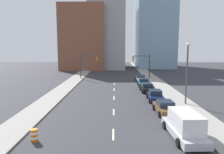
{
  "coord_description": "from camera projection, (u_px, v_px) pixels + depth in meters",
  "views": [
    {
      "loc": [
        0.12,
        -8.13,
        7.2
      ],
      "look_at": [
        -0.36,
        28.7,
        2.2
      ],
      "focal_mm": 35.0,
      "sensor_mm": 36.0,
      "label": 1
    }
  ],
  "objects": [
    {
      "name": "lane_stripe_at_35m",
      "position": [
        114.0,
        84.0,
        43.72
      ],
      "size": [
        0.16,
        2.4,
        0.01
      ],
      "primitive_type": "cube",
      "color": "beige",
      "rests_on": "ground"
    },
    {
      "name": "building_brick_left",
      "position": [
        84.0,
        38.0,
        73.18
      ],
      "size": [
        14.0,
        16.0,
        20.57
      ],
      "color": "brown",
      "rests_on": "ground"
    },
    {
      "name": "lane_stripe_at_9m",
      "position": [
        113.0,
        134.0,
        18.23
      ],
      "size": [
        0.16,
        2.4,
        0.01
      ],
      "primitive_type": "cube",
      "color": "beige",
      "rests_on": "ground"
    },
    {
      "name": "building_glass_right",
      "position": [
        154.0,
        16.0,
        79.68
      ],
      "size": [
        13.0,
        20.0,
        37.08
      ],
      "color": "#7A9EB7",
      "rests_on": "ground"
    },
    {
      "name": "sedan_brown",
      "position": [
        165.0,
        108.0,
        23.96
      ],
      "size": [
        2.26,
        4.43,
        1.4
      ],
      "rotation": [
        0.0,
        0.0,
        0.05
      ],
      "color": "brown",
      "rests_on": "ground"
    },
    {
      "name": "sedan_teal",
      "position": [
        144.0,
        83.0,
        40.93
      ],
      "size": [
        2.22,
        4.68,
        1.45
      ],
      "rotation": [
        0.0,
        0.0,
        -0.03
      ],
      "color": "#196B75",
      "rests_on": "ground"
    },
    {
      "name": "street_lamp",
      "position": [
        187.0,
        69.0,
        27.02
      ],
      "size": [
        0.44,
        0.44,
        7.79
      ],
      "color": "#4C4C51",
      "rests_on": "ground"
    },
    {
      "name": "sidewalk_left",
      "position": [
        80.0,
        75.0,
        55.89
      ],
      "size": [
        3.18,
        94.38,
        0.15
      ],
      "color": "gray",
      "rests_on": "ground"
    },
    {
      "name": "lane_stripe_at_29m",
      "position": [
        114.0,
        89.0,
        37.66
      ],
      "size": [
        0.16,
        2.4,
        0.01
      ],
      "primitive_type": "cube",
      "color": "beige",
      "rests_on": "ground"
    },
    {
      "name": "building_office_center",
      "position": [
        107.0,
        31.0,
        76.7
      ],
      "size": [
        12.0,
        20.0,
        25.69
      ],
      "color": "#99999E",
      "rests_on": "ground"
    },
    {
      "name": "sedan_black",
      "position": [
        147.0,
        88.0,
        35.62
      ],
      "size": [
        2.09,
        4.3,
        1.41
      ],
      "rotation": [
        0.0,
        0.0,
        0.01
      ],
      "color": "black",
      "rests_on": "ground"
    },
    {
      "name": "lane_stripe_at_16m",
      "position": [
        114.0,
        112.0,
        24.53
      ],
      "size": [
        0.16,
        2.4,
        0.01
      ],
      "primitive_type": "cube",
      "color": "beige",
      "rests_on": "ground"
    },
    {
      "name": "traffic_signal_left",
      "position": [
        86.0,
        63.0,
        49.83
      ],
      "size": [
        4.04,
        0.35,
        5.69
      ],
      "color": "#38383D",
      "rests_on": "ground"
    },
    {
      "name": "box_truck_silver",
      "position": [
        185.0,
        125.0,
        17.42
      ],
      "size": [
        2.56,
        5.99,
        2.15
      ],
      "rotation": [
        0.0,
        0.0,
        0.05
      ],
      "color": "#B2B2BC",
      "rests_on": "ground"
    },
    {
      "name": "traffic_barrel",
      "position": [
        34.0,
        135.0,
        16.85
      ],
      "size": [
        0.56,
        0.56,
        0.95
      ],
      "color": "orange",
      "rests_on": "ground"
    },
    {
      "name": "sedan_navy",
      "position": [
        155.0,
        96.0,
        29.7
      ],
      "size": [
        2.17,
        4.51,
        1.47
      ],
      "rotation": [
        0.0,
        0.0,
        -0.04
      ],
      "color": "#141E47",
      "rests_on": "ground"
    },
    {
      "name": "sidewalk_right",
      "position": [
        149.0,
        76.0,
        55.66
      ],
      "size": [
        3.18,
        94.38,
        0.15
      ],
      "color": "gray",
      "rests_on": "ground"
    },
    {
      "name": "lane_stripe_at_23m",
      "position": [
        114.0,
        98.0,
        31.42
      ],
      "size": [
        0.16,
        2.4,
        0.01
      ],
      "primitive_type": "cube",
      "color": "beige",
      "rests_on": "ground"
    },
    {
      "name": "traffic_signal_right",
      "position": [
        144.0,
        63.0,
        49.66
      ],
      "size": [
        4.04,
        0.35,
        5.69
      ],
      "color": "#38383D",
      "rests_on": "ground"
    },
    {
      "name": "sedan_white",
      "position": [
        141.0,
        78.0,
        46.59
      ],
      "size": [
        2.13,
        4.3,
        1.36
      ],
      "rotation": [
        0.0,
        0.0,
        -0.02
      ],
      "color": "silver",
      "rests_on": "ground"
    }
  ]
}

